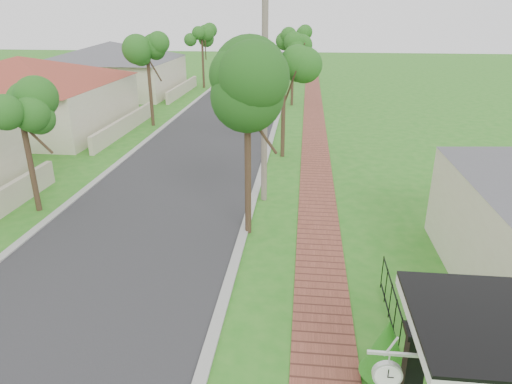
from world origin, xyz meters
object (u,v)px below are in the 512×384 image
at_px(near_tree, 247,90).
at_px(utility_pole, 265,98).
at_px(parked_car_white, 272,77).
at_px(station_clock, 388,373).
at_px(parked_car_red, 262,94).

xyz_separation_m(near_tree, utility_pole, (0.27, 3.00, -0.78)).
height_order(parked_car_white, near_tree, near_tree).
height_order(utility_pole, station_clock, utility_pole).
bearing_deg(parked_car_white, station_clock, -72.30).
distance_m(near_tree, utility_pole, 3.11).
xyz_separation_m(parked_car_red, utility_pole, (2.04, -20.69, 3.41)).
bearing_deg(parked_car_red, station_clock, -86.23).
distance_m(parked_car_red, station_clock, 32.50).
xyz_separation_m(parked_car_white, near_tree, (1.76, -33.70, 4.15)).
height_order(parked_car_red, near_tree, near_tree).
bearing_deg(parked_car_red, utility_pole, -89.50).
bearing_deg(station_clock, parked_car_white, 96.79).
relative_size(parked_car_red, station_clock, 5.43).
relative_size(parked_car_red, parked_car_white, 0.92).
height_order(parked_car_red, station_clock, station_clock).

